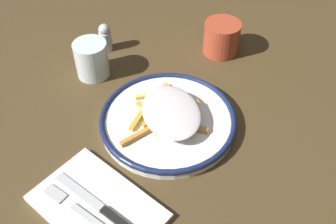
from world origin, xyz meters
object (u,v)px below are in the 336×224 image
at_px(fork, 80,212).
at_px(salt_shaker, 105,37).
at_px(plate, 168,120).
at_px(coffee_mug, 222,37).
at_px(water_glass, 92,59).
at_px(knife, 104,210).
at_px(fries_heap, 170,111).
at_px(napkin, 97,207).

distance_m(fork, salt_shaker, 0.50).
distance_m(plate, fork, 0.28).
bearing_deg(coffee_mug, fork, -171.05).
height_order(fork, water_glass, water_glass).
bearing_deg(salt_shaker, plate, -108.84).
distance_m(knife, salt_shaker, 0.50).
distance_m(fries_heap, coffee_mug, 0.30).
bearing_deg(water_glass, fork, -135.67).
height_order(fries_heap, water_glass, water_glass).
bearing_deg(coffee_mug, fries_heap, -167.12).
distance_m(fries_heap, fork, 0.28).
bearing_deg(napkin, fork, 157.20).
bearing_deg(fries_heap, knife, -167.79).
relative_size(fries_heap, napkin, 0.96).
bearing_deg(napkin, salt_shaker, 44.36).
height_order(napkin, water_glass, water_glass).
bearing_deg(fork, fries_heap, 4.68).
relative_size(fries_heap, water_glass, 2.47).
bearing_deg(fries_heap, water_glass, 87.99).
height_order(fries_heap, napkin, fries_heap).
relative_size(plate, knife, 1.44).
bearing_deg(fork, water_glass, 44.33).
height_order(fries_heap, coffee_mug, coffee_mug).
bearing_deg(fork, knife, -46.41).
xyz_separation_m(fork, coffee_mug, (0.57, 0.09, 0.03)).
relative_size(napkin, fork, 1.35).
distance_m(plate, napkin, 0.25).
relative_size(fork, knife, 0.84).
relative_size(napkin, water_glass, 2.59).
distance_m(knife, water_glass, 0.41).
bearing_deg(knife, coffee_mug, 12.58).
xyz_separation_m(fork, knife, (0.03, -0.03, 0.00)).
distance_m(napkin, water_glass, 0.39).
xyz_separation_m(plate, knife, (-0.25, -0.06, 0.00)).
xyz_separation_m(napkin, fork, (-0.03, 0.01, 0.01)).
bearing_deg(fork, napkin, -22.80).
bearing_deg(salt_shaker, water_glass, -151.44).
bearing_deg(knife, salt_shaker, 45.95).
height_order(fries_heap, knife, fries_heap).
bearing_deg(water_glass, fries_heap, -92.01).
xyz_separation_m(plate, napkin, (-0.25, -0.04, -0.01)).
bearing_deg(water_glass, salt_shaker, 28.56).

